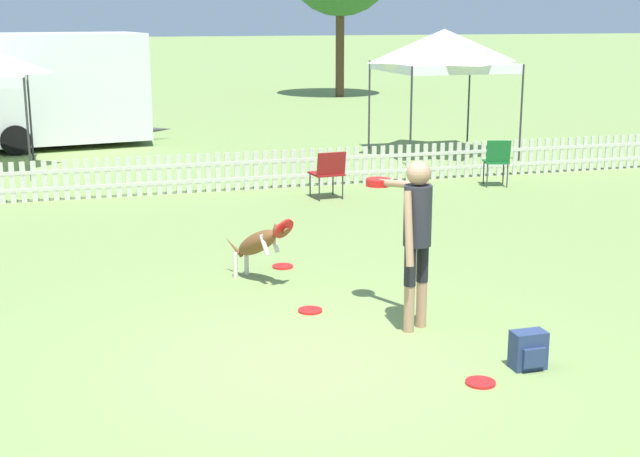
{
  "coord_description": "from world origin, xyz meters",
  "views": [
    {
      "loc": [
        -2.07,
        -7.35,
        3.12
      ],
      "look_at": [
        0.66,
        1.75,
        0.83
      ],
      "focal_mm": 50.0,
      "sensor_mm": 36.0,
      "label": 1
    }
  ],
  "objects": [
    {
      "name": "folding_chair_center",
      "position": [
        2.4,
        7.06,
        0.5
      ],
      "size": [
        0.56,
        0.57,
        0.84
      ],
      "rotation": [
        0.0,
        0.0,
        3.23
      ],
      "color": "#333338",
      "rests_on": "ground_plane"
    },
    {
      "name": "equipment_trailer",
      "position": [
        -2.46,
        15.01,
        1.41
      ],
      "size": [
        5.99,
        3.07,
        2.67
      ],
      "rotation": [
        0.0,
        0.0,
        0.15
      ],
      "color": "white",
      "rests_on": "ground_plane"
    },
    {
      "name": "frisbee_midfield",
      "position": [
        0.59,
        3.15,
        0.01
      ],
      "size": [
        0.26,
        0.26,
        0.02
      ],
      "color": "red",
      "rests_on": "ground_plane"
    },
    {
      "name": "folding_chair_blue_left",
      "position": [
        5.71,
        7.25,
        0.53
      ],
      "size": [
        0.55,
        0.56,
        0.88
      ],
      "rotation": [
        0.0,
        0.0,
        2.85
      ],
      "color": "#333338",
      "rests_on": "ground_plane"
    },
    {
      "name": "frisbee_near_handler",
      "position": [
        1.33,
        -0.87,
        0.01
      ],
      "size": [
        0.26,
        0.26,
        0.02
      ],
      "color": "red",
      "rests_on": "ground_plane"
    },
    {
      "name": "frisbee_near_dog",
      "position": [
        0.45,
        1.4,
        0.01
      ],
      "size": [
        0.26,
        0.26,
        0.02
      ],
      "color": "red",
      "rests_on": "ground_plane"
    },
    {
      "name": "ground_plane",
      "position": [
        0.0,
        0.0,
        0.0
      ],
      "size": [
        240.0,
        240.0,
        0.0
      ],
      "primitive_type": "plane",
      "color": "olive"
    },
    {
      "name": "backpack_on_grass",
      "position": [
        1.9,
        -0.68,
        0.17
      ],
      "size": [
        0.31,
        0.22,
        0.35
      ],
      "color": "navy",
      "rests_on": "ground_plane"
    },
    {
      "name": "canopy_tent_main",
      "position": [
        6.33,
        11.09,
        2.33
      ],
      "size": [
        2.6,
        2.6,
        2.79
      ],
      "color": "#333338",
      "rests_on": "ground_plane"
    },
    {
      "name": "leaping_dog",
      "position": [
        0.17,
        2.62,
        0.49
      ],
      "size": [
        0.69,
        1.07,
        0.85
      ],
      "rotation": [
        0.0,
        0.0,
        -2.63
      ],
      "color": "brown",
      "rests_on": "ground_plane"
    },
    {
      "name": "handler_person",
      "position": [
        1.3,
        0.62,
        1.1
      ],
      "size": [
        0.46,
        1.14,
        1.73
      ],
      "rotation": [
        0.0,
        0.0,
        0.51
      ],
      "color": "tan",
      "rests_on": "ground_plane"
    },
    {
      "name": "picket_fence",
      "position": [
        -0.0,
        8.26,
        0.35
      ],
      "size": [
        21.87,
        0.04,
        0.7
      ],
      "color": "beige",
      "rests_on": "ground_plane"
    }
  ]
}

